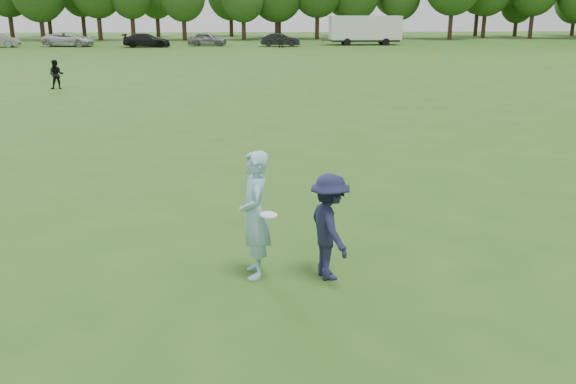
% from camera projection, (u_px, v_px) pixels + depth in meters
% --- Properties ---
extents(ground, '(200.00, 200.00, 0.00)m').
position_uv_depth(ground, '(318.00, 261.00, 10.32)').
color(ground, '#285417').
rests_on(ground, ground).
extents(thrower, '(0.56, 0.78, 2.03)m').
position_uv_depth(thrower, '(255.00, 215.00, 9.48)').
color(thrower, '#8BBFD6').
rests_on(thrower, ground).
extents(defender, '(0.88, 1.21, 1.69)m').
position_uv_depth(defender, '(330.00, 227.00, 9.46)').
color(defender, '#1B1C3B').
rests_on(defender, ground).
extents(player_far_a, '(0.78, 0.64, 1.51)m').
position_uv_depth(player_far_a, '(56.00, 75.00, 31.75)').
color(player_far_a, black).
rests_on(player_far_a, ground).
extents(player_far_d, '(1.46, 1.09, 1.54)m').
position_uv_depth(player_far_d, '(281.00, 40.00, 64.30)').
color(player_far_d, '#282828').
rests_on(player_far_d, ground).
extents(car_c, '(5.75, 3.16, 1.53)m').
position_uv_depth(car_c, '(69.00, 39.00, 66.48)').
color(car_c, silver).
rests_on(car_c, ground).
extents(car_d, '(4.99, 2.08, 1.44)m').
position_uv_depth(car_d, '(147.00, 40.00, 65.42)').
color(car_d, black).
rests_on(car_d, ground).
extents(car_e, '(4.43, 2.17, 1.45)m').
position_uv_depth(car_e, '(207.00, 39.00, 67.54)').
color(car_e, slate).
rests_on(car_e, ground).
extents(car_f, '(4.34, 1.62, 1.42)m').
position_uv_depth(car_f, '(280.00, 40.00, 66.71)').
color(car_f, black).
rests_on(car_f, ground).
extents(field_cone, '(0.28, 0.28, 0.30)m').
position_uv_depth(field_cone, '(432.00, 57.00, 50.77)').
color(field_cone, orange).
rests_on(field_cone, ground).
extents(disc_in_play, '(0.32, 0.32, 0.05)m').
position_uv_depth(disc_in_play, '(269.00, 215.00, 9.27)').
color(disc_in_play, white).
rests_on(disc_in_play, ground).
extents(cargo_trailer, '(9.00, 2.75, 3.20)m').
position_uv_depth(cargo_trailer, '(365.00, 29.00, 69.05)').
color(cargo_trailer, white).
rests_on(cargo_trailer, ground).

